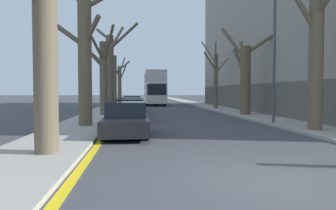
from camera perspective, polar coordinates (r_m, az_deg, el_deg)
The scene contains 20 objects.
ground_plane at distance 7.28m, azimuth 17.63°, elevation -12.61°, with size 300.00×300.00×0.00m, color #424247.
sidewalk_left at distance 56.57m, azimuth -8.37°, elevation 0.55°, with size 2.80×120.00×0.12m, color #A39E93.
sidewalk_right at distance 57.13m, azimuth 3.17°, elevation 0.59°, with size 2.80×120.00×0.12m, color #A39E93.
building_facade_right at distance 33.10m, azimuth 22.04°, elevation 12.88°, with size 10.08×36.62×16.00m.
kerb_line_stripe at distance 56.51m, azimuth -6.77°, elevation 0.50°, with size 0.24×120.00×0.01m, color yellow.
street_tree_left_0 at distance 9.99m, azimuth -21.01°, elevation 12.48°, with size 3.05×3.88×7.45m.
street_tree_left_1 at distance 17.46m, azimuth -14.30°, elevation 9.43°, with size 5.42×2.68×8.77m.
street_tree_left_2 at distance 25.06m, azimuth -11.13°, elevation 5.52°, with size 3.14×3.56×7.03m.
street_tree_left_3 at distance 31.51m, azimuth -10.00°, elevation 6.28°, with size 4.23×3.56×8.28m.
street_tree_left_4 at distance 38.71m, azimuth -9.42°, elevation 4.67°, with size 4.42×3.40×7.59m.
street_tree_left_5 at distance 46.29m, azimuth -8.40°, elevation 3.78°, with size 1.81×2.65×6.80m.
street_tree_right_0 at distance 16.38m, azimuth 24.50°, elevation 9.95°, with size 2.87×2.36×8.99m.
street_tree_right_1 at distance 25.73m, azimuth 13.22°, elevation 5.11°, with size 3.22×3.43×7.05m.
street_tree_right_2 at distance 33.93m, azimuth 8.23°, elevation 4.78°, with size 3.07×3.48×7.24m.
double_decker_bus at distance 45.37m, azimuth -2.38°, elevation 3.26°, with size 2.61×11.64×4.51m.
parked_car_0 at distance 13.92m, azimuth -7.31°, elevation -2.58°, with size 1.84×4.55×1.42m.
parked_car_1 at distance 20.05m, azimuth -6.72°, elevation -1.08°, with size 1.86×3.91×1.40m.
parked_car_2 at distance 25.40m, azimuth -6.44°, elevation -0.33°, with size 1.77×4.27×1.41m.
parked_car_3 at distance 31.26m, azimuth -6.24°, elevation 0.21°, with size 1.70×4.52×1.44m.
lamp_post at distance 19.21m, azimuth 17.81°, elevation 11.60°, with size 1.40×0.20×9.01m.
Camera 1 is at (-2.77, -6.46, 1.87)m, focal length 35.00 mm.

